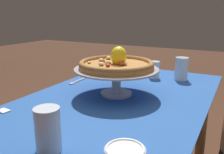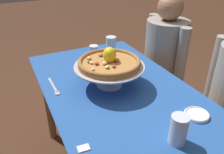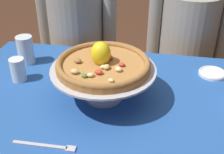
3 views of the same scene
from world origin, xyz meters
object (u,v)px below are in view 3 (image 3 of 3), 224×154
diner_right (184,62)px  side_plate (212,73)px  pizza (103,63)px  dinner_fork (48,146)px  diner_left (79,58)px  water_glass_side_left (18,71)px  pizza_stand (103,75)px  water_glass_back_left (26,52)px

diner_right → side_plate: bearing=-78.1°
pizza → dinner_fork: (-0.12, -0.31, -0.15)m
pizza → side_plate: bearing=30.0°
side_plate → diner_left: 0.87m
side_plate → water_glass_side_left: bearing=-166.7°
dinner_fork → diner_right: bearing=64.3°
pizza_stand → water_glass_side_left: (-0.39, 0.06, -0.06)m
water_glass_back_left → side_plate: size_ratio=1.12×
water_glass_back_left → diner_right: 0.95m
water_glass_back_left → diner_right: bearing=31.1°
water_glass_side_left → diner_right: diner_right is taller
pizza_stand → diner_left: 0.77m
pizza → water_glass_side_left: bearing=171.2°
pizza → diner_right: bearing=62.5°
pizza → diner_right: (0.36, 0.69, -0.33)m
pizza_stand → pizza: (-0.00, -0.00, 0.05)m
water_glass_side_left → diner_right: 1.01m
water_glass_back_left → diner_left: bearing=73.7°
pizza_stand → pizza: size_ratio=1.13×
water_glass_back_left → diner_left: (0.13, 0.43, -0.24)m
pizza → water_glass_side_left: pizza is taller
pizza → water_glass_back_left: pizza is taller
pizza → water_glass_back_left: 0.49m
pizza_stand → water_glass_side_left: 0.40m
pizza_stand → water_glass_back_left: size_ratio=3.00×
pizza_stand → diner_right: diner_right is taller
side_plate → dinner_fork: 0.81m
pizza_stand → dinner_fork: 0.35m
pizza_stand → diner_left: (-0.30, 0.65, -0.29)m
water_glass_back_left → side_plate: 0.88m
water_glass_back_left → dinner_fork: water_glass_back_left is taller
side_plate → diner_right: 0.48m
side_plate → diner_left: bearing=153.0°
side_plate → diner_right: size_ratio=0.10×
pizza → water_glass_back_left: (-0.43, 0.22, -0.10)m
diner_left → diner_right: diner_right is taller
dinner_fork → diner_right: (0.48, 1.00, -0.18)m
pizza_stand → side_plate: bearing=30.0°
side_plate → water_glass_back_left: bearing=-177.2°
pizza_stand → pizza: pizza is taller
dinner_fork → water_glass_side_left: bearing=126.6°
dinner_fork → pizza: bearing=68.6°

